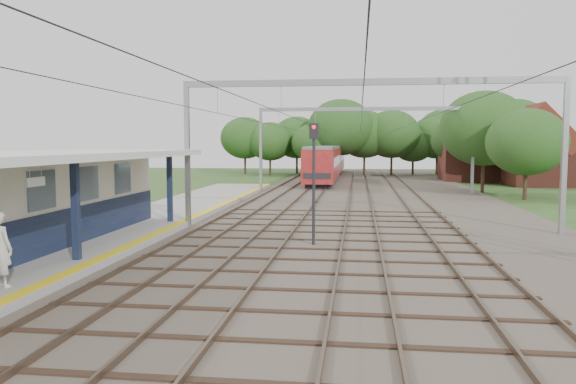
{
  "coord_description": "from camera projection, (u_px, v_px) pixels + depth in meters",
  "views": [
    {
      "loc": [
        3.12,
        -10.85,
        4.09
      ],
      "look_at": [
        -0.51,
        17.57,
        1.6
      ],
      "focal_mm": 35.0,
      "sensor_mm": 36.0,
      "label": 1
    }
  ],
  "objects": [
    {
      "name": "house_near",
      "position": [
        546.0,
        155.0,
        54.02
      ],
      "size": [
        7.0,
        6.12,
        7.89
      ],
      "color": "brown",
      "rests_on": "ground"
    },
    {
      "name": "rail_tracks",
      "position": [
        337.0,
        197.0,
        40.91
      ],
      "size": [
        11.8,
        88.0,
        0.15
      ],
      "color": "brown",
      "rests_on": "ballast_bed"
    },
    {
      "name": "station_building",
      "position": [
        9.0,
        203.0,
        19.33
      ],
      "size": [
        3.41,
        18.0,
        3.4
      ],
      "color": "beige",
      "rests_on": "platform"
    },
    {
      "name": "train",
      "position": [
        328.0,
        161.0,
        65.42
      ],
      "size": [
        2.82,
        35.07,
        3.71
      ],
      "color": "black",
      "rests_on": "ballast_bed"
    },
    {
      "name": "tree_band",
      "position": [
        366.0,
        136.0,
        67.01
      ],
      "size": [
        31.72,
        30.88,
        8.82
      ],
      "color": "#382619",
      "rests_on": "ground"
    },
    {
      "name": "house_far",
      "position": [
        480.0,
        151.0,
        60.56
      ],
      "size": [
        8.0,
        6.12,
        8.66
      ],
      "color": "brown",
      "rests_on": "ground"
    },
    {
      "name": "catenary_system",
      "position": [
        364.0,
        121.0,
        35.55
      ],
      "size": [
        17.22,
        88.0,
        7.0
      ],
      "color": "gray",
      "rests_on": "ground"
    },
    {
      "name": "ground",
      "position": [
        204.0,
        344.0,
        11.47
      ],
      "size": [
        160.0,
        160.0,
        0.0
      ],
      "primitive_type": "plane",
      "color": "#2D4C1E",
      "rests_on": "ground"
    },
    {
      "name": "person",
      "position": [
        0.0,
        249.0,
        14.56
      ],
      "size": [
        0.82,
        0.62,
        2.01
      ],
      "primitive_type": "imported",
      "rotation": [
        0.0,
        0.0,
        2.93
      ],
      "color": "beige",
      "rests_on": "platform"
    },
    {
      "name": "yellow_stripe",
      "position": [
        177.0,
        224.0,
        25.94
      ],
      "size": [
        0.45,
        52.0,
        0.01
      ],
      "primitive_type": "cube",
      "color": "yellow",
      "rests_on": "platform"
    },
    {
      "name": "ballast_bed",
      "position": [
        371.0,
        199.0,
        40.61
      ],
      "size": [
        18.0,
        90.0,
        0.1
      ],
      "primitive_type": "cube",
      "color": "#473D33",
      "rests_on": "ground"
    },
    {
      "name": "signal_post",
      "position": [
        314.0,
        166.0,
        21.9
      ],
      "size": [
        0.37,
        0.31,
        4.87
      ],
      "rotation": [
        0.0,
        0.0,
        -0.19
      ],
      "color": "black",
      "rests_on": "ground"
    },
    {
      "name": "platform",
      "position": [
        130.0,
        227.0,
        26.23
      ],
      "size": [
        5.0,
        52.0,
        0.35
      ],
      "primitive_type": "cube",
      "color": "gray",
      "rests_on": "ground"
    },
    {
      "name": "canopy",
      "position": [
        19.0,
        157.0,
        18.06
      ],
      "size": [
        6.4,
        20.0,
        3.44
      ],
      "color": "#101934",
      "rests_on": "platform"
    }
  ]
}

